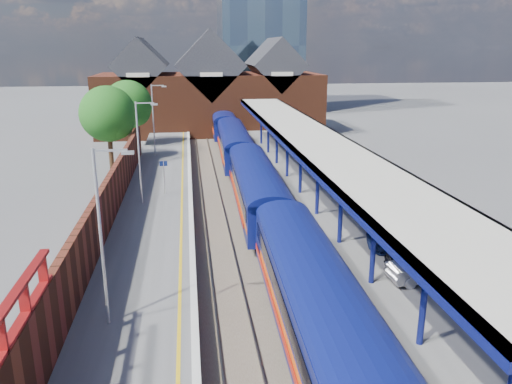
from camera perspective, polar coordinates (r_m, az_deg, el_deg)
ground at (r=43.69m, az=-3.42°, el=0.99°), size 240.00×240.00×0.00m
ballast_bed at (r=34.16m, az=-2.11°, el=-3.33°), size 6.00×76.00×0.06m
rails at (r=34.13m, az=-2.11°, el=-3.18°), size 4.51×76.00×0.14m
left_platform at (r=33.95m, az=-11.41°, el=-2.93°), size 5.00×76.00×1.00m
right_platform at (r=35.07m, az=7.69°, el=-2.13°), size 6.00×76.00×1.00m
coping_left at (r=33.70m, az=-7.47°, el=-1.95°), size 0.30×76.00×0.05m
coping_right at (r=34.27m, az=3.12°, el=-1.52°), size 0.30×76.00×0.05m
yellow_line at (r=33.71m, az=-8.49°, el=-2.02°), size 0.14×76.00×0.01m
train at (r=42.89m, az=-1.43°, el=3.64°), size 3.19×65.96×3.45m
canopy at (r=35.61m, az=6.34°, el=6.09°), size 4.50×52.00×4.48m
lamp_post_b at (r=19.44m, az=-16.99°, el=-3.90°), size 1.48×0.18×7.00m
lamp_post_c at (r=34.81m, az=-13.06°, el=5.10°), size 1.48×0.18×7.00m
lamp_post_d at (r=50.57m, az=-11.53°, el=8.55°), size 1.48×0.18×7.00m
platform_sign at (r=37.14m, az=-10.48°, el=2.30°), size 0.55×0.08×2.50m
brick_wall at (r=27.58m, az=-17.79°, el=-3.63°), size 0.35×50.00×3.86m
station_building at (r=70.37m, az=-5.32°, el=11.24°), size 30.00×12.12×13.78m
tree_near at (r=48.88m, az=-16.41°, el=8.39°), size 5.20×5.20×8.10m
tree_far at (r=56.63m, az=-14.26°, el=9.53°), size 5.20×5.20×8.10m
parked_car_silver at (r=24.55m, az=18.97°, el=-8.34°), size 3.79×1.55×1.22m
parked_car_dark at (r=25.56m, az=19.30°, el=-7.36°), size 4.52×2.55×1.24m
parked_car_blue at (r=27.89m, az=17.45°, el=-5.09°), size 5.25×3.50×1.34m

